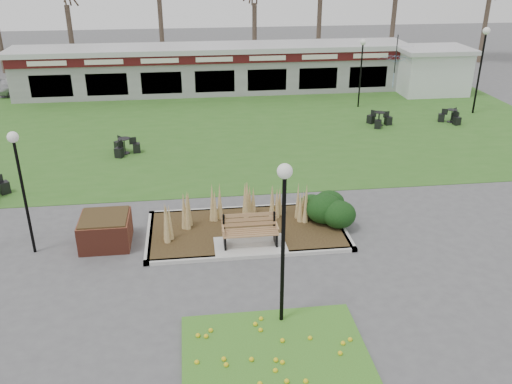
{
  "coord_description": "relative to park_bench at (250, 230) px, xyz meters",
  "views": [
    {
      "loc": [
        -1.65,
        -14.18,
        8.45
      ],
      "look_at": [
        0.41,
        2.0,
        1.04
      ],
      "focal_mm": 38.0,
      "sensor_mm": 36.0,
      "label": 1
    }
  ],
  "objects": [
    {
      "name": "food_pavilion",
      "position": [
        0.0,
        19.71,
        0.89
      ],
      "size": [
        24.6,
        3.4,
        2.9
      ],
      "color": "gray",
      "rests_on": "ground"
    },
    {
      "name": "lamp_post_near_left",
      "position": [
        -6.52,
        0.52,
        2.2
      ],
      "size": [
        0.32,
        0.32,
        3.82
      ],
      "color": "black",
      "rests_on": "ground"
    },
    {
      "name": "patio_umbrella",
      "position": [
        10.53,
        16.37,
        1.14
      ],
      "size": [
        2.54,
        2.57,
        2.73
      ],
      "color": "black",
      "rests_on": "ground"
    },
    {
      "name": "lamp_post_near_right",
      "position": [
        0.34,
        -3.75,
        2.47
      ],
      "size": [
        0.35,
        0.35,
        4.19
      ],
      "color": "black",
      "rests_on": "ground"
    },
    {
      "name": "bistro_set_c",
      "position": [
        8.05,
        11.46,
        -0.33
      ],
      "size": [
        1.2,
        1.32,
        0.7
      ],
      "color": "black",
      "rests_on": "ground"
    },
    {
      "name": "planting_bed",
      "position": [
        1.27,
        1.1,
        -0.22
      ],
      "size": [
        6.75,
        3.4,
        1.27
      ],
      "color": "black",
      "rests_on": "ground"
    },
    {
      "name": "car_silver",
      "position": [
        -11.31,
        20.75,
        0.13
      ],
      "size": [
        4.52,
        2.9,
        1.43
      ],
      "primitive_type": "imported",
      "rotation": [
        0.0,
        0.0,
        1.88
      ],
      "color": "silver",
      "rests_on": "ground"
    },
    {
      "name": "park_bench",
      "position": [
        0.0,
        0.0,
        0.0
      ],
      "size": [
        1.7,
        0.66,
        0.93
      ],
      "color": "#9D6946",
      "rests_on": "ground"
    },
    {
      "name": "lamp_post_far_right",
      "position": [
        14.0,
        13.02,
        2.79
      ],
      "size": [
        0.38,
        0.38,
        4.63
      ],
      "color": "black",
      "rests_on": "ground"
    },
    {
      "name": "ground",
      "position": [
        0.0,
        -0.25,
        -0.59
      ],
      "size": [
        100.0,
        100.0,
        0.0
      ],
      "primitive_type": "plane",
      "color": "#515154",
      "rests_on": "ground"
    },
    {
      "name": "service_hut",
      "position": [
        13.5,
        17.75,
        0.86
      ],
      "size": [
        4.4,
        3.4,
        2.83
      ],
      "color": "silver",
      "rests_on": "ground"
    },
    {
      "name": "lawn",
      "position": [
        0.0,
        11.75,
        -0.58
      ],
      "size": [
        34.0,
        16.0,
        0.02
      ],
      "primitive_type": "cube",
      "color": "#326520",
      "rests_on": "ground"
    },
    {
      "name": "bistro_set_d",
      "position": [
        12.0,
        11.54,
        -0.34
      ],
      "size": [
        1.26,
        1.2,
        0.68
      ],
      "color": "black",
      "rests_on": "ground"
    },
    {
      "name": "car_black",
      "position": [
        -11.11,
        26.75,
        0.11
      ],
      "size": [
        4.42,
        2.12,
        1.4
      ],
      "primitive_type": "imported",
      "rotation": [
        0.0,
        0.0,
        1.42
      ],
      "color": "black",
      "rests_on": "ground"
    },
    {
      "name": "flower_bed",
      "position": [
        0.0,
        -4.85,
        -0.52
      ],
      "size": [
        4.2,
        3.0,
        0.16
      ],
      "color": "#3A7020",
      "rests_on": "ground"
    },
    {
      "name": "lamp_post_mid_right",
      "position": [
        8.06,
        15.08,
        2.2
      ],
      "size": [
        0.32,
        0.32,
        3.82
      ],
      "color": "black",
      "rests_on": "ground"
    },
    {
      "name": "brick_planter",
      "position": [
        -4.4,
        0.75,
        -0.11
      ],
      "size": [
        1.5,
        1.5,
        0.95
      ],
      "color": "brown",
      "rests_on": "ground"
    },
    {
      "name": "bistro_set_b",
      "position": [
        -4.58,
        8.89,
        -0.33
      ],
      "size": [
        1.21,
        1.31,
        0.7
      ],
      "color": "black",
      "rests_on": "ground"
    }
  ]
}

